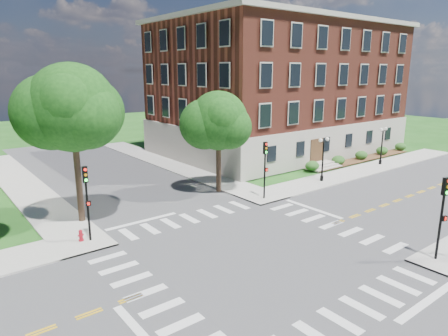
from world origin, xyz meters
TOP-DOWN VIEW (x-y plane):
  - ground at (0.00, 0.00)m, footprint 160.00×160.00m
  - road_ew at (0.00, 0.00)m, footprint 90.00×12.00m
  - road_ns at (0.00, 0.00)m, footprint 12.00×90.00m
  - sidewalk_ne at (15.38, 15.38)m, footprint 34.00×34.00m
  - crosswalk_east at (7.20, 0.00)m, footprint 2.20×10.20m
  - stop_bar_east at (8.80, 3.00)m, footprint 0.40×5.50m
  - main_building at (24.00, 21.99)m, footprint 30.60×22.40m
  - shrub_row at (27.00, 10.80)m, footprint 18.00×2.00m
  - tree_c at (-6.43, 11.36)m, footprint 5.98×5.98m
  - tree_d at (5.64, 11.07)m, footprint 5.08×5.08m
  - traffic_signal_se at (7.47, -7.07)m, footprint 0.37×0.43m
  - traffic_signal_ne at (7.40, 7.05)m, footprint 0.35×0.39m
  - traffic_signal_nw at (-7.19, 7.58)m, footprint 0.37×0.43m
  - twin_lamp_west at (15.62, 7.62)m, footprint 1.36×0.36m
  - twin_lamp_east at (26.61, 8.05)m, footprint 1.36×0.36m
  - fire_hydrant at (-7.68, 7.85)m, footprint 0.35×0.35m

SIDE VIEW (x-z plane):
  - ground at x=0.00m, z-range 0.00..0.00m
  - crosswalk_east at x=7.20m, z-range -0.01..0.01m
  - stop_bar_east at x=8.80m, z-range 0.00..0.00m
  - shrub_row at x=27.00m, z-range -0.65..0.65m
  - road_ew at x=0.00m, z-range 0.00..0.01m
  - road_ns at x=0.00m, z-range 0.00..0.01m
  - sidewalk_ne at x=15.38m, z-range 0.00..0.12m
  - fire_hydrant at x=-7.68m, z-range 0.09..0.84m
  - twin_lamp_west at x=15.62m, z-range 0.41..4.64m
  - twin_lamp_east at x=26.61m, z-range 0.41..4.64m
  - traffic_signal_se at x=7.47m, z-range 0.79..5.59m
  - traffic_signal_ne at x=7.40m, z-range 0.79..5.59m
  - traffic_signal_nw at x=-7.19m, z-range 0.79..5.59m
  - tree_d at x=5.64m, z-range 1.97..10.79m
  - tree_c at x=-6.43m, z-range 2.62..13.64m
  - main_building at x=24.00m, z-range 0.09..16.59m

